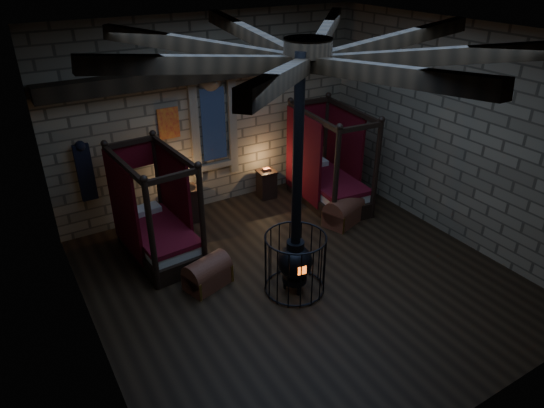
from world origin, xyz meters
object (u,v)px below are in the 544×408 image
trunk_left (207,273)px  trunk_right (344,211)px  bed_right (327,180)px  stove (295,259)px  bed_left (157,231)px

trunk_left → trunk_right: trunk_right is taller
bed_right → stove: size_ratio=0.55×
bed_left → trunk_left: (0.39, -1.43, -0.26)m
trunk_left → trunk_right: size_ratio=0.89×
bed_right → trunk_left: size_ratio=2.48×
trunk_left → trunk_right: bearing=-8.0°
bed_right → trunk_left: (-3.71, -1.51, -0.29)m
bed_right → bed_left: bearing=-173.9°
bed_right → stove: bearing=-131.0°
bed_right → trunk_right: size_ratio=2.21×
bed_left → stove: stove is taller
bed_left → stove: (1.64, -2.30, 0.13)m
bed_left → trunk_right: bed_left is taller
bed_right → trunk_left: 4.02m
trunk_right → bed_right: bearing=54.9°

